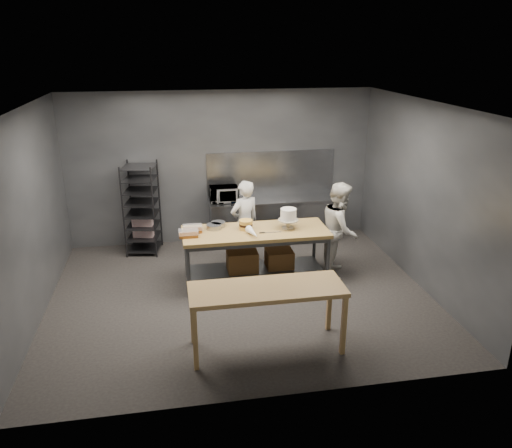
{
  "coord_description": "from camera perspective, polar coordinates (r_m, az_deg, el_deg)",
  "views": [
    {
      "loc": [
        -1.01,
        -7.1,
        3.85
      ],
      "look_at": [
        0.32,
        0.41,
        1.05
      ],
      "focal_mm": 35.0,
      "sensor_mm": 36.0,
      "label": 1
    }
  ],
  "objects": [
    {
      "name": "work_table",
      "position": [
        8.36,
        0.06,
        -2.93
      ],
      "size": [
        2.4,
        0.9,
        0.92
      ],
      "color": "olive",
      "rests_on": "ground"
    },
    {
      "name": "back_wall",
      "position": [
        9.94,
        -3.97,
        6.43
      ],
      "size": [
        6.0,
        0.04,
        3.0
      ],
      "primitive_type": "cube",
      "color": "#4C4F54",
      "rests_on": "ground"
    },
    {
      "name": "microwave",
      "position": [
        9.75,
        -3.7,
        3.42
      ],
      "size": [
        0.54,
        0.37,
        0.3
      ],
      "primitive_type": "imported",
      "color": "black",
      "rests_on": "back_counter"
    },
    {
      "name": "layer_cake",
      "position": [
        8.24,
        -1.17,
        -0.07
      ],
      "size": [
        0.22,
        0.22,
        0.16
      ],
      "color": "gold",
      "rests_on": "work_table"
    },
    {
      "name": "splashback_panel",
      "position": [
        10.11,
        1.74,
        5.82
      ],
      "size": [
        2.6,
        0.02,
        0.9
      ],
      "primitive_type": "cube",
      "color": "slate",
      "rests_on": "back_counter"
    },
    {
      "name": "frosted_cake_stand",
      "position": [
        8.25,
        3.72,
        0.94
      ],
      "size": [
        0.34,
        0.34,
        0.34
      ],
      "color": "#AFA58C",
      "rests_on": "work_table"
    },
    {
      "name": "piping_bag",
      "position": [
        7.95,
        -0.36,
        -1.02
      ],
      "size": [
        0.19,
        0.4,
        0.12
      ],
      "primitive_type": "cone",
      "rotation": [
        1.57,
        0.0,
        0.2
      ],
      "color": "white",
      "rests_on": "work_table"
    },
    {
      "name": "chef_behind",
      "position": [
        8.95,
        -1.3,
        0.12
      ],
      "size": [
        0.68,
        0.58,
        1.57
      ],
      "primitive_type": "imported",
      "rotation": [
        0.0,
        0.0,
        3.57
      ],
      "color": "silver",
      "rests_on": "ground"
    },
    {
      "name": "offset_spatula",
      "position": [
        8.11,
        1.31,
        -0.98
      ],
      "size": [
        0.36,
        0.02,
        0.02
      ],
      "color": "slate",
      "rests_on": "work_table"
    },
    {
      "name": "pastry_clamshells",
      "position": [
        8.1,
        -7.49,
        -0.79
      ],
      "size": [
        0.39,
        0.41,
        0.11
      ],
      "color": "brown",
      "rests_on": "work_table"
    },
    {
      "name": "speed_rack",
      "position": [
        9.69,
        -12.9,
        1.64
      ],
      "size": [
        0.7,
        0.74,
        1.75
      ],
      "color": "black",
      "rests_on": "ground"
    },
    {
      "name": "back_counter",
      "position": [
        10.09,
        2.03,
        0.46
      ],
      "size": [
        2.6,
        0.6,
        0.9
      ],
      "color": "slate",
      "rests_on": "ground"
    },
    {
      "name": "ground",
      "position": [
        8.14,
        -1.76,
        -8.07
      ],
      "size": [
        6.0,
        6.0,
        0.0
      ],
      "primitive_type": "plane",
      "color": "black",
      "rests_on": "ground"
    },
    {
      "name": "chef_right",
      "position": [
        8.67,
        9.56,
        -0.58
      ],
      "size": [
        0.88,
        0.98,
        1.64
      ],
      "primitive_type": "imported",
      "rotation": [
        0.0,
        0.0,
        1.17
      ],
      "color": "silver",
      "rests_on": "ground"
    },
    {
      "name": "near_counter",
      "position": [
        6.45,
        1.25,
        -7.94
      ],
      "size": [
        2.0,
        0.7,
        0.9
      ],
      "color": "olive",
      "rests_on": "ground"
    },
    {
      "name": "cake_pans",
      "position": [
        8.36,
        -4.6,
        -0.16
      ],
      "size": [
        0.33,
        0.36,
        0.07
      ],
      "color": "gray",
      "rests_on": "work_table"
    }
  ]
}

